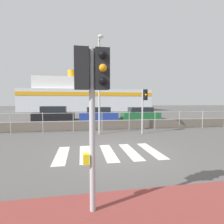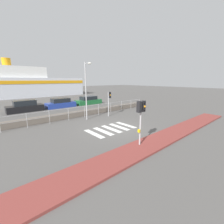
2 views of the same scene
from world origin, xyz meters
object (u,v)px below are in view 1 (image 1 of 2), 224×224
at_px(streetlamp, 100,75).
at_px(traffic_light_near, 92,87).
at_px(parked_car_black, 54,114).
at_px(parked_car_blue, 98,114).
at_px(parked_car_green, 140,114).
at_px(traffic_light_far, 144,101).
at_px(ferry_boat, 84,97).

bearing_deg(streetlamp, traffic_light_near, -97.03).
bearing_deg(traffic_light_near, streetlamp, 82.97).
bearing_deg(parked_car_black, streetlamp, -66.07).
relative_size(traffic_light_near, parked_car_black, 0.67).
relative_size(parked_car_black, parked_car_blue, 1.01).
relative_size(streetlamp, parked_car_blue, 1.37).
bearing_deg(parked_car_blue, streetlamp, -95.10).
xyz_separation_m(parked_car_blue, parked_car_green, (4.99, 0.00, -0.02)).
distance_m(traffic_light_far, parked_car_green, 9.83).
xyz_separation_m(streetlamp, parked_car_green, (5.80, 9.08, -3.07)).
bearing_deg(parked_car_black, parked_car_green, -0.00).
xyz_separation_m(traffic_light_far, ferry_boat, (-3.18, 29.44, 0.98)).
bearing_deg(traffic_light_far, parked_car_green, 72.01).
distance_m(streetlamp, parked_car_blue, 9.61).
xyz_separation_m(parked_car_black, parked_car_blue, (4.84, -0.00, -0.05)).
bearing_deg(ferry_boat, parked_car_green, -72.98).
distance_m(ferry_boat, parked_car_green, 21.26).
height_order(streetlamp, ferry_boat, ferry_boat).
height_order(traffic_light_far, parked_car_blue, traffic_light_far).
relative_size(ferry_boat, parked_car_blue, 6.37).
bearing_deg(parked_car_blue, traffic_light_far, -77.87).
xyz_separation_m(ferry_boat, parked_car_black, (-3.64, -20.20, -2.38)).
height_order(traffic_light_far, streetlamp, streetlamp).
distance_m(ferry_boat, parked_car_black, 20.66).
bearing_deg(traffic_light_far, streetlamp, 176.74).
bearing_deg(parked_car_green, streetlamp, -122.55).
relative_size(traffic_light_near, ferry_boat, 0.11).
bearing_deg(traffic_light_near, traffic_light_far, 63.48).
bearing_deg(ferry_boat, parked_car_blue, -86.61).
relative_size(traffic_light_far, streetlamp, 0.48).
height_order(streetlamp, parked_car_blue, streetlamp).
xyz_separation_m(ferry_boat, parked_car_blue, (1.20, -20.20, -2.44)).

